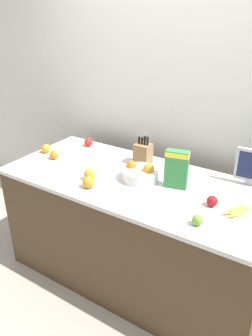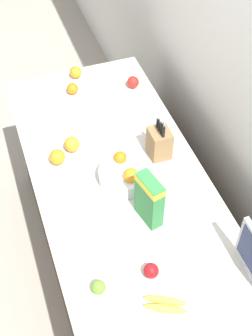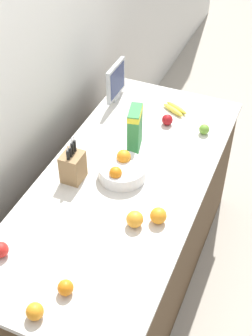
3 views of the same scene
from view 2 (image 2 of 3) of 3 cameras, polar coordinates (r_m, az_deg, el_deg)
ground_plane at (r=3.24m, az=-0.61°, el=-11.86°), size 14.00×14.00×0.00m
wall_back at (r=2.46m, az=14.16°, el=8.58°), size 9.00×0.06×2.60m
counter at (r=2.86m, az=-0.68°, el=-7.21°), size 2.03×0.90×0.92m
knife_block at (r=2.55m, az=4.10°, el=3.11°), size 0.13×0.11×0.28m
cereal_box at (r=2.21m, az=2.86°, el=-3.69°), size 0.17×0.10×0.28m
fruit_bowl at (r=2.45m, az=-0.18°, el=-0.78°), size 0.27×0.27×0.13m
banana_bunch at (r=2.08m, az=4.78°, el=-16.25°), size 0.15×0.19×0.03m
apple_rightmost at (r=2.13m, az=3.08°, el=-12.39°), size 0.07×0.07×0.07m
apple_middle at (r=3.03m, az=0.86°, el=10.43°), size 0.08×0.08×0.08m
apple_rear at (r=2.10m, az=-3.38°, el=-14.29°), size 0.07×0.07×0.07m
orange_back_center at (r=2.56m, az=-8.39°, el=1.33°), size 0.09×0.09×0.09m
orange_front_center at (r=2.62m, az=-6.61°, el=2.89°), size 0.09×0.09×0.09m
orange_mid_left at (r=3.13m, az=-6.16°, el=11.51°), size 0.08×0.08×0.08m
orange_near_bowl at (r=3.00m, az=-6.54°, el=9.58°), size 0.07×0.07×0.07m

